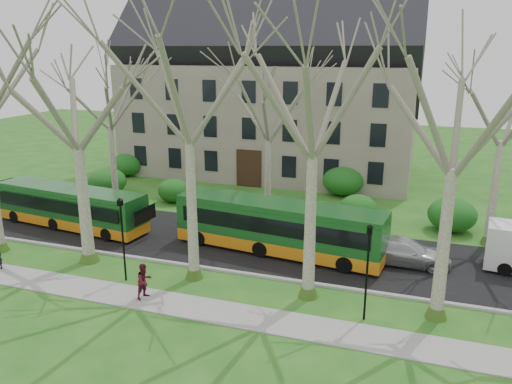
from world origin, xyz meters
The scene contains 13 objects.
ground centered at (0.00, 0.00, 0.00)m, with size 120.00×120.00×0.00m, color #21601B.
sidewalk centered at (0.00, -2.50, 0.03)m, with size 70.00×2.00×0.06m, color gray.
road centered at (0.00, 5.50, 0.03)m, with size 80.00×8.00×0.06m, color black.
curb centered at (0.00, 1.50, 0.07)m, with size 80.00×0.25×0.14m, color #A5A39E.
building centered at (-6.00, 24.00, 8.07)m, with size 26.50×12.20×16.00m.
tree_row_verge centered at (0.00, 0.30, 7.00)m, with size 49.00×7.00×14.00m.
tree_row_far centered at (-1.33, 11.00, 6.00)m, with size 33.00×7.00×12.00m.
lamp_row centered at (0.00, -1.00, 2.57)m, with size 36.22×0.22×4.30m.
hedges centered at (-4.67, 14.00, 1.00)m, with size 30.60×8.60×2.00m.
bus_lead centered at (-13.71, 4.70, 1.43)m, with size 10.93×2.28×2.73m, color #17511E, non-canonical shape.
bus_follow centered at (0.35, 4.98, 1.58)m, with size 12.18×2.54×3.04m, color #17511E, non-canonical shape.
sedan centered at (7.36, 5.54, 0.76)m, with size 1.97×4.85×1.41m, color silver.
pedestrian_b centered at (-4.04, -2.40, 0.91)m, with size 0.83×0.65×1.71m, color #581423.
Camera 1 is at (7.71, -20.91, 11.39)m, focal length 35.00 mm.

